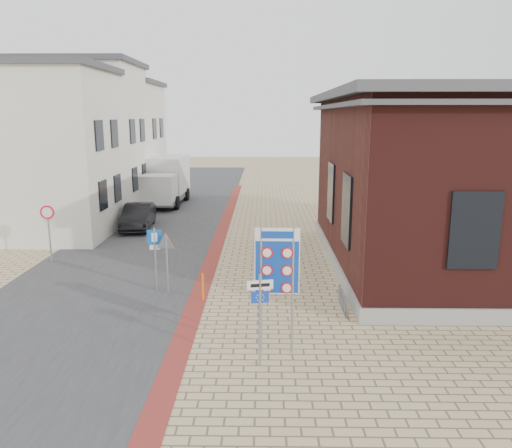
% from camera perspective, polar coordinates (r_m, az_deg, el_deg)
% --- Properties ---
extents(ground, '(120.00, 120.00, 0.00)m').
position_cam_1_polar(ground, '(13.84, 0.12, -12.96)').
color(ground, tan).
rests_on(ground, ground).
extents(road_strip, '(7.00, 60.00, 0.02)m').
position_cam_1_polar(road_strip, '(28.70, -10.52, 0.25)').
color(road_strip, '#38383A').
rests_on(road_strip, ground).
extents(curb_strip, '(0.60, 40.00, 0.02)m').
position_cam_1_polar(curb_strip, '(23.37, -4.46, -2.33)').
color(curb_strip, maroon).
rests_on(curb_strip, ground).
extents(brick_building, '(13.00, 13.00, 6.80)m').
position_cam_1_polar(brick_building, '(21.55, 25.15, 4.69)').
color(brick_building, gray).
rests_on(brick_building, ground).
extents(townhouse_near, '(7.40, 6.40, 8.30)m').
position_cam_1_polar(townhouse_near, '(26.99, -23.76, 7.59)').
color(townhouse_near, white).
rests_on(townhouse_near, ground).
extents(townhouse_mid, '(7.40, 6.40, 9.10)m').
position_cam_1_polar(townhouse_mid, '(32.52, -19.45, 9.26)').
color(townhouse_mid, white).
rests_on(townhouse_mid, ground).
extents(townhouse_far, '(7.40, 6.40, 8.30)m').
position_cam_1_polar(townhouse_far, '(38.22, -16.31, 9.22)').
color(townhouse_far, white).
rests_on(townhouse_far, ground).
extents(bike_rack, '(0.08, 1.80, 0.60)m').
position_cam_1_polar(bike_rack, '(15.96, 9.90, -8.61)').
color(bike_rack, slate).
rests_on(bike_rack, ground).
extents(sedan, '(1.72, 4.10, 1.32)m').
position_cam_1_polar(sedan, '(27.21, -13.32, 0.85)').
color(sedan, black).
rests_on(sedan, ground).
extents(box_truck, '(2.73, 6.12, 3.17)m').
position_cam_1_polar(box_truck, '(34.16, -10.40, 4.93)').
color(box_truck, slate).
rests_on(box_truck, ground).
extents(border_sign, '(1.11, 0.09, 3.25)m').
position_cam_1_polar(border_sign, '(12.28, 2.42, -4.53)').
color(border_sign, gray).
rests_on(border_sign, ground).
extents(essen_sign, '(0.62, 0.17, 2.31)m').
position_cam_1_polar(essen_sign, '(11.86, 0.46, -9.44)').
color(essen_sign, gray).
rests_on(essen_sign, ground).
extents(parking_sign, '(0.49, 0.07, 2.22)m').
position_cam_1_polar(parking_sign, '(17.19, -11.47, -2.83)').
color(parking_sign, gray).
rests_on(parking_sign, ground).
extents(yield_sign, '(0.74, 0.16, 2.09)m').
position_cam_1_polar(yield_sign, '(16.90, -10.20, -2.74)').
color(yield_sign, gray).
rests_on(yield_sign, ground).
extents(speed_sign, '(0.56, 0.08, 2.40)m').
position_cam_1_polar(speed_sign, '(21.74, -22.63, -0.06)').
color(speed_sign, gray).
rests_on(speed_sign, ground).
extents(bollard, '(0.11, 0.11, 0.92)m').
position_cam_1_polar(bollard, '(16.37, -6.11, -7.20)').
color(bollard, orange).
rests_on(bollard, ground).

